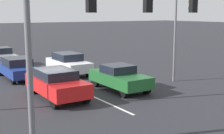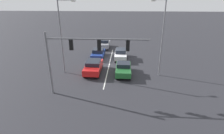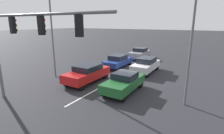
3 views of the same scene
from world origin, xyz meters
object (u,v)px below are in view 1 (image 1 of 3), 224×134
(car_navy_midlane_second, at_px, (17,68))
(car_gray_midlane_third, at_px, (1,57))
(street_lamp_left_shoulder, at_px, (174,4))
(car_silver_leftlane_second, at_px, (68,63))
(traffic_signal_gantry, at_px, (110,14))
(car_darkgreen_leftlane_front, at_px, (119,77))
(car_red_midlane_front, at_px, (56,83))

(car_navy_midlane_second, distance_m, car_gray_midlane_third, 6.01)
(car_gray_midlane_third, xyz_separation_m, street_lamp_left_shoulder, (-7.89, 12.47, 4.21))
(car_navy_midlane_second, relative_size, car_gray_midlane_third, 1.05)
(car_silver_leftlane_second, xyz_separation_m, traffic_signal_gantry, (3.45, 11.14, 3.59))
(car_darkgreen_leftlane_front, distance_m, car_gray_midlane_third, 13.02)
(car_darkgreen_leftlane_front, relative_size, car_gray_midlane_third, 0.99)
(car_darkgreen_leftlane_front, bearing_deg, traffic_signal_gantry, 52.78)
(car_gray_midlane_third, distance_m, street_lamp_left_shoulder, 15.34)
(car_darkgreen_leftlane_front, bearing_deg, car_red_midlane_front, -5.49)
(car_red_midlane_front, xyz_separation_m, car_gray_midlane_third, (-0.05, -12.12, -0.03))
(car_gray_midlane_third, relative_size, street_lamp_left_shoulder, 0.48)
(car_red_midlane_front, relative_size, car_silver_leftlane_second, 1.01)
(car_red_midlane_front, relative_size, car_navy_midlane_second, 1.03)
(car_navy_midlane_second, height_order, car_gray_midlane_third, car_gray_midlane_third)
(traffic_signal_gantry, distance_m, street_lamp_left_shoulder, 9.58)
(traffic_signal_gantry, bearing_deg, car_gray_midlane_third, -90.59)
(car_gray_midlane_third, bearing_deg, street_lamp_left_shoulder, 122.33)
(car_navy_midlane_second, height_order, street_lamp_left_shoulder, street_lamp_left_shoulder)
(car_navy_midlane_second, bearing_deg, car_silver_leftlane_second, 172.64)
(car_red_midlane_front, distance_m, car_darkgreen_leftlane_front, 3.78)
(traffic_signal_gantry, bearing_deg, car_red_midlane_front, -91.34)
(street_lamp_left_shoulder, bearing_deg, car_navy_midlane_second, -38.21)
(car_red_midlane_front, distance_m, car_silver_leftlane_second, 6.56)
(car_red_midlane_front, height_order, car_navy_midlane_second, car_red_midlane_front)
(car_gray_midlane_third, height_order, traffic_signal_gantry, traffic_signal_gantry)
(car_darkgreen_leftlane_front, relative_size, car_navy_midlane_second, 0.95)
(car_darkgreen_leftlane_front, distance_m, car_navy_midlane_second, 7.64)
(car_navy_midlane_second, xyz_separation_m, street_lamp_left_shoulder, (-8.22, 6.47, 4.26))
(car_darkgreen_leftlane_front, height_order, car_navy_midlane_second, car_darkgreen_leftlane_front)
(car_red_midlane_front, height_order, street_lamp_left_shoulder, street_lamp_left_shoulder)
(car_silver_leftlane_second, height_order, street_lamp_left_shoulder, street_lamp_left_shoulder)
(car_silver_leftlane_second, bearing_deg, car_gray_midlane_third, -63.19)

